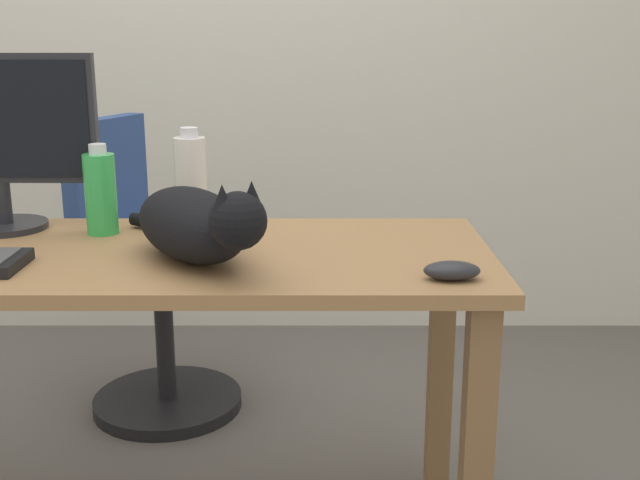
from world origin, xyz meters
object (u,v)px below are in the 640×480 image
(computer_mouse, at_px, (455,271))
(water_bottle, at_px, (195,182))
(monitor, at_px, (0,135))
(cat, at_px, (200,224))
(spray_bottle, at_px, (104,192))
(office_chair, at_px, (152,286))

(computer_mouse, height_order, water_bottle, water_bottle)
(monitor, relative_size, cat, 0.91)
(cat, distance_m, computer_mouse, 0.53)
(monitor, distance_m, water_bottle, 0.47)
(monitor, xyz_separation_m, cat, (0.51, -0.28, -0.15))
(cat, height_order, water_bottle, water_bottle)
(monitor, relative_size, spray_bottle, 2.26)
(water_bottle, bearing_deg, cat, -79.48)
(computer_mouse, bearing_deg, spray_bottle, 154.82)
(monitor, distance_m, cat, 0.60)
(cat, bearing_deg, monitor, 151.14)
(monitor, relative_size, water_bottle, 1.98)
(office_chair, bearing_deg, spray_bottle, -86.53)
(computer_mouse, xyz_separation_m, water_bottle, (-0.56, 0.42, 0.10))
(office_chair, relative_size, monitor, 1.96)
(water_bottle, height_order, spray_bottle, water_bottle)
(spray_bottle, bearing_deg, monitor, 170.45)
(office_chair, relative_size, cat, 1.78)
(office_chair, relative_size, computer_mouse, 8.57)
(office_chair, height_order, water_bottle, water_bottle)
(computer_mouse, bearing_deg, water_bottle, 143.48)
(spray_bottle, bearing_deg, office_chair, 93.47)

